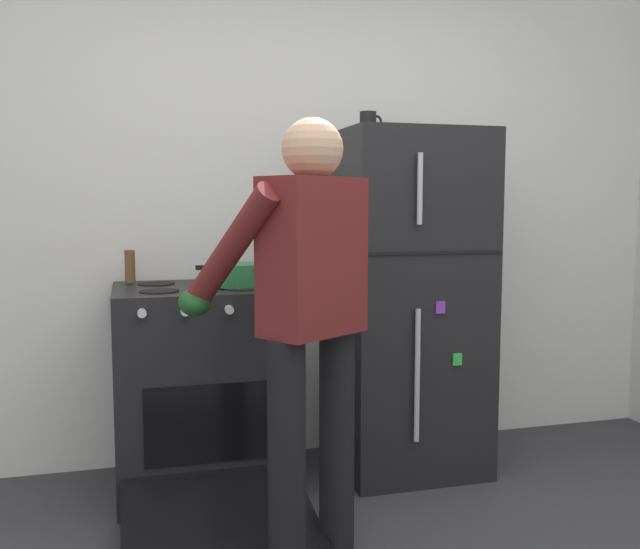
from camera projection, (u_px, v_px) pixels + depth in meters
kitchen_wall_back at (283, 196)px, 3.62m from camera, size 6.00×0.10×2.70m
refrigerator at (404, 301)px, 3.45m from camera, size 0.68×0.72×1.66m
stove_range at (201, 390)px, 3.20m from camera, size 0.76×1.23×0.94m
person_cook at (305, 306)px, 2.43m from camera, size 0.67×0.71×1.60m
red_pot at (235, 274)px, 3.16m from camera, size 0.36×0.26×0.10m
coffee_mug at (368, 122)px, 3.36m from camera, size 0.11×0.08×0.10m
pepper_mill at (130, 266)px, 3.28m from camera, size 0.05×0.05×0.15m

